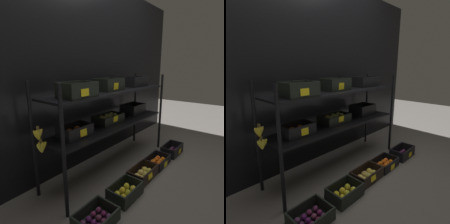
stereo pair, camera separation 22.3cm
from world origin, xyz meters
The scene contains 8 objects.
ground_plane centered at (0.00, 0.00, 0.00)m, with size 10.00×10.00×0.00m, color #605B56.
storefront_wall centered at (0.00, 0.42, 1.13)m, with size 4.17×0.12×2.27m, color black.
display_rack centered at (0.00, 0.01, 0.76)m, with size 1.88×0.47×1.11m.
crate_ground_plum centered at (-0.80, -0.46, 0.04)m, with size 0.33×0.25×0.12m.
crate_ground_lemon centered at (-0.38, -0.46, 0.05)m, with size 0.33×0.22×0.13m.
crate_ground_apple_gold centered at (0.01, -0.44, 0.05)m, with size 0.37×0.22×0.12m.
crate_ground_tangerine centered at (0.38, -0.44, 0.04)m, with size 0.35×0.23×0.11m.
crate_ground_rightmost_plum centered at (0.80, -0.47, 0.05)m, with size 0.36×0.21×0.14m.
Camera 2 is at (-1.56, -1.51, 1.24)m, focal length 30.39 mm.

